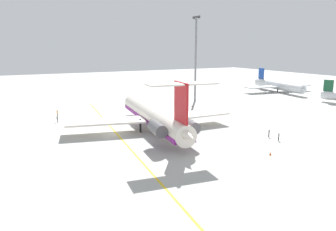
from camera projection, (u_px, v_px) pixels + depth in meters
name	position (u px, v px, depth m)	size (l,w,h in m)	color
ground	(112.00, 135.00, 69.86)	(355.90, 355.90, 0.00)	#ADADA8
main_jetliner	(154.00, 116.00, 72.14)	(43.92, 38.87, 12.79)	silver
airliner_far_left	(279.00, 86.00, 136.04)	(31.40, 31.18, 9.39)	silver
ground_crew_near_nose	(57.00, 113.00, 88.05)	(0.36, 0.32, 1.78)	black
ground_crew_near_tail	(57.00, 118.00, 80.93)	(0.43, 0.28, 1.73)	black
ground_crew_portside	(269.00, 132.00, 67.91)	(0.42, 0.26, 1.64)	black
ground_crew_starboard	(279.00, 136.00, 65.19)	(0.27, 0.43, 1.67)	black
safety_cone_nose	(192.00, 106.00, 102.62)	(0.40, 0.40, 0.55)	#EA590F
safety_cone_wingtip	(270.00, 154.00, 56.58)	(0.40, 0.40, 0.55)	#EA590F
taxiway_centreline	(117.00, 134.00, 70.11)	(83.60, 0.36, 0.01)	gold
light_mast	(196.00, 56.00, 110.40)	(4.00, 0.70, 29.09)	slate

